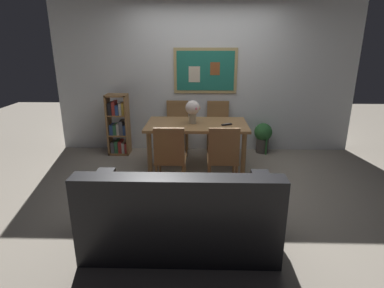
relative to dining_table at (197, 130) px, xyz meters
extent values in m
plane|color=gray|center=(0.12, -0.55, -0.64)|extent=(12.00, 12.00, 0.00)
cube|color=silver|center=(0.12, 1.02, 0.66)|extent=(5.20, 0.10, 2.60)
cube|color=tan|center=(0.13, 0.95, 0.78)|extent=(1.08, 0.02, 0.76)
cube|color=#1E7260|center=(0.13, 0.94, 0.78)|extent=(0.98, 0.01, 0.66)
cube|color=beige|center=(-0.06, 0.93, 0.72)|extent=(0.20, 0.00, 0.27)
cube|color=brown|center=(0.30, 0.93, 0.82)|extent=(0.16, 0.00, 0.21)
cube|color=#9E7042|center=(0.00, 0.00, 0.08)|extent=(1.50, 0.86, 0.04)
cylinder|color=#9E7042|center=(-0.67, -0.35, -0.29)|extent=(0.07, 0.07, 0.69)
cylinder|color=#9E7042|center=(0.67, -0.35, -0.29)|extent=(0.07, 0.07, 0.69)
cylinder|color=#9E7042|center=(-0.67, 0.35, -0.29)|extent=(0.07, 0.07, 0.69)
cylinder|color=#9E7042|center=(0.67, 0.35, -0.29)|extent=(0.07, 0.07, 0.69)
cube|color=#9E7042|center=(-0.33, -0.73, -0.20)|extent=(0.40, 0.40, 0.03)
cube|color=#997A66|center=(-0.33, -0.73, -0.17)|extent=(0.36, 0.36, 0.03)
cylinder|color=#9E7042|center=(-0.50, -0.90, -0.43)|extent=(0.04, 0.04, 0.42)
cylinder|color=#9E7042|center=(-0.16, -0.90, -0.43)|extent=(0.04, 0.04, 0.42)
cylinder|color=#9E7042|center=(-0.50, -0.56, -0.43)|extent=(0.04, 0.04, 0.42)
cylinder|color=#9E7042|center=(-0.16, -0.56, -0.43)|extent=(0.04, 0.04, 0.42)
cube|color=#9E7042|center=(-0.33, -0.91, 0.04)|extent=(0.38, 0.04, 0.46)
cube|color=#9E7042|center=(-0.33, -0.91, 0.24)|extent=(0.38, 0.05, 0.06)
cube|color=#9E7042|center=(0.36, 0.71, -0.20)|extent=(0.40, 0.40, 0.03)
cube|color=#997A66|center=(0.36, 0.71, -0.17)|extent=(0.36, 0.36, 0.03)
cylinder|color=#9E7042|center=(0.53, 0.88, -0.43)|extent=(0.04, 0.04, 0.42)
cylinder|color=#9E7042|center=(0.19, 0.88, -0.43)|extent=(0.04, 0.04, 0.42)
cylinder|color=#9E7042|center=(0.53, 0.54, -0.43)|extent=(0.04, 0.04, 0.42)
cylinder|color=#9E7042|center=(0.19, 0.54, -0.43)|extent=(0.04, 0.04, 0.42)
cube|color=#9E7042|center=(0.36, 0.89, 0.04)|extent=(0.38, 0.04, 0.46)
cube|color=#9E7042|center=(0.36, 0.89, 0.24)|extent=(0.38, 0.05, 0.06)
cube|color=#9E7042|center=(-0.35, 0.71, -0.20)|extent=(0.40, 0.40, 0.03)
cube|color=#997A66|center=(-0.35, 0.71, -0.17)|extent=(0.36, 0.36, 0.03)
cylinder|color=#9E7042|center=(-0.18, 0.88, -0.43)|extent=(0.04, 0.04, 0.42)
cylinder|color=#9E7042|center=(-0.52, 0.88, -0.43)|extent=(0.04, 0.04, 0.42)
cylinder|color=#9E7042|center=(-0.18, 0.54, -0.43)|extent=(0.04, 0.04, 0.42)
cylinder|color=#9E7042|center=(-0.52, 0.54, -0.43)|extent=(0.04, 0.04, 0.42)
cube|color=#9E7042|center=(-0.35, 0.89, 0.04)|extent=(0.38, 0.04, 0.46)
cube|color=#9E7042|center=(-0.35, 0.89, 0.24)|extent=(0.38, 0.05, 0.06)
cube|color=#9E7042|center=(0.35, -0.72, -0.20)|extent=(0.40, 0.40, 0.03)
cube|color=#997A66|center=(0.35, -0.72, -0.17)|extent=(0.36, 0.36, 0.03)
cylinder|color=#9E7042|center=(0.18, -0.89, -0.43)|extent=(0.04, 0.04, 0.42)
cylinder|color=#9E7042|center=(0.52, -0.89, -0.43)|extent=(0.04, 0.04, 0.42)
cylinder|color=#9E7042|center=(0.18, -0.55, -0.43)|extent=(0.04, 0.04, 0.42)
cylinder|color=#9E7042|center=(0.52, -0.55, -0.43)|extent=(0.04, 0.04, 0.42)
cube|color=#9E7042|center=(0.35, -0.90, 0.04)|extent=(0.38, 0.04, 0.46)
cube|color=#9E7042|center=(0.35, -0.90, 0.24)|extent=(0.38, 0.05, 0.06)
cube|color=black|center=(-0.13, -1.87, -0.44)|extent=(1.80, 0.84, 0.40)
cube|color=black|center=(-0.13, -2.19, -0.02)|extent=(1.80, 0.20, 0.44)
cube|color=black|center=(-0.94, -1.87, -0.13)|extent=(0.18, 0.80, 0.22)
cube|color=black|center=(0.68, -1.87, -0.13)|extent=(0.18, 0.80, 0.22)
cube|color=#B78C33|center=(-0.58, -2.05, -0.08)|extent=(0.32, 0.16, 0.33)
cube|color=maroon|center=(-0.13, -2.05, -0.08)|extent=(0.32, 0.16, 0.33)
cube|color=#8C6B4C|center=(0.32, -2.05, -0.08)|extent=(0.32, 0.16, 0.33)
cube|color=#9E7042|center=(-1.54, 0.69, -0.11)|extent=(0.03, 0.28, 1.05)
cube|color=#9E7042|center=(-1.21, 0.69, -0.11)|extent=(0.03, 0.28, 1.05)
cube|color=#9E7042|center=(-1.37, 0.69, -0.62)|extent=(0.36, 0.28, 0.03)
cube|color=#9E7042|center=(-1.37, 0.69, 0.40)|extent=(0.36, 0.28, 0.03)
cube|color=#9E7042|center=(-1.37, 0.69, -0.29)|extent=(0.30, 0.28, 0.02)
cube|color=#9E7042|center=(-1.37, 0.69, 0.06)|extent=(0.30, 0.28, 0.02)
cube|color=#595960|center=(-1.48, 0.69, -0.51)|extent=(0.06, 0.22, 0.19)
cube|color=#337247|center=(-1.41, 0.69, -0.50)|extent=(0.06, 0.22, 0.21)
cube|color=#B2332D|center=(-1.35, 0.69, -0.50)|extent=(0.06, 0.22, 0.21)
cube|color=beige|center=(-1.29, 0.69, -0.52)|extent=(0.04, 0.22, 0.18)
cube|color=#B2332D|center=(-1.24, 0.69, -0.52)|extent=(0.05, 0.22, 0.17)
cube|color=#2D4C8C|center=(-1.48, 0.69, -0.19)|extent=(0.06, 0.22, 0.17)
cube|color=#337247|center=(-1.42, 0.69, -0.19)|extent=(0.05, 0.22, 0.17)
cube|color=beige|center=(-1.36, 0.69, -0.18)|extent=(0.04, 0.22, 0.19)
cube|color=#595960|center=(-1.31, 0.69, -0.16)|extent=(0.06, 0.22, 0.24)
cube|color=#2D4C8C|center=(-1.25, 0.69, -0.20)|extent=(0.05, 0.22, 0.16)
cube|color=black|center=(-1.48, 0.69, 0.18)|extent=(0.06, 0.22, 0.21)
cube|color=#B2332D|center=(-1.41, 0.69, 0.19)|extent=(0.05, 0.22, 0.23)
cube|color=#2D4C8C|center=(-1.36, 0.69, 0.16)|extent=(0.05, 0.22, 0.17)
cube|color=beige|center=(-1.30, 0.69, 0.17)|extent=(0.04, 0.22, 0.20)
cube|color=gold|center=(-1.25, 0.69, 0.18)|extent=(0.04, 0.22, 0.21)
cylinder|color=#4C4742|center=(1.16, 0.80, -0.51)|extent=(0.21, 0.21, 0.26)
cylinder|color=#332319|center=(1.16, 0.80, -0.39)|extent=(0.19, 0.19, 0.02)
sphere|color=#2D6B33|center=(1.16, 0.80, -0.26)|extent=(0.31, 0.31, 0.31)
cylinder|color=#2D6B33|center=(1.21, 0.68, -0.49)|extent=(0.03, 0.03, 0.30)
cylinder|color=#2D6B33|center=(1.27, 0.87, -0.45)|extent=(0.03, 0.03, 0.21)
cylinder|color=tan|center=(-0.06, 0.00, 0.18)|extent=(0.11, 0.11, 0.17)
sphere|color=silver|center=(-0.06, 0.00, 0.34)|extent=(0.21, 0.21, 0.21)
sphere|color=#D86633|center=(-0.11, 0.07, 0.33)|extent=(0.07, 0.07, 0.07)
sphere|color=pink|center=(-0.02, -0.08, 0.34)|extent=(0.05, 0.05, 0.05)
sphere|color=#D86633|center=(0.02, 0.02, 0.33)|extent=(0.07, 0.07, 0.07)
cube|color=black|center=(0.44, -0.09, 0.11)|extent=(0.16, 0.11, 0.02)
cube|color=gray|center=(0.44, -0.09, 0.12)|extent=(0.10, 0.07, 0.00)
camera|label=1|loc=(0.05, -4.57, 1.27)|focal=29.46mm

